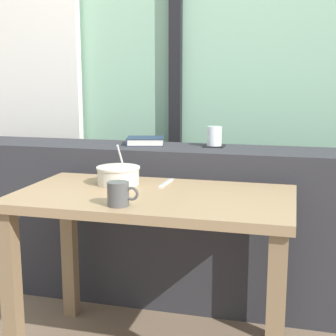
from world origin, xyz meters
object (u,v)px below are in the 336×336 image
fork_utensil (166,183)px  juice_glass (214,137)px  closed_book (145,141)px  ceramic_mug (119,194)px  soup_bowl (118,175)px  coaster_square (214,146)px  breakfast_table (153,223)px

fork_utensil → juice_glass: bearing=75.5°
closed_book → ceramic_mug: bearing=-79.1°
fork_utensil → ceramic_mug: (-0.07, -0.38, 0.04)m
soup_bowl → coaster_square: bearing=56.2°
coaster_square → juice_glass: juice_glass is taller
breakfast_table → closed_book: 0.68m
closed_book → soup_bowl: size_ratio=1.20×
juice_glass → ceramic_mug: size_ratio=0.84×
juice_glass → fork_utensil: (-0.13, -0.42, -0.15)m
breakfast_table → coaster_square: (0.14, 0.60, 0.23)m
coaster_square → breakfast_table: bearing=-102.7°
coaster_square → soup_bowl: (-0.32, -0.48, -0.07)m
soup_bowl → fork_utensil: 0.20m
juice_glass → ceramic_mug: 0.84m
juice_glass → fork_utensil: juice_glass is taller
breakfast_table → ceramic_mug: ceramic_mug is taller
coaster_square → juice_glass: (0.00, 0.00, 0.04)m
closed_book → ceramic_mug: closed_book is taller
soup_bowl → fork_utensil: (0.19, 0.06, -0.03)m
closed_book → ceramic_mug: size_ratio=1.93×
breakfast_table → soup_bowl: soup_bowl is taller
coaster_square → soup_bowl: size_ratio=0.55×
closed_book → fork_utensil: (0.22, -0.41, -0.12)m
closed_book → coaster_square: bearing=1.8°
fork_utensil → ceramic_mug: size_ratio=1.50×
coaster_square → ceramic_mug: 0.84m
breakfast_table → fork_utensil: bearing=88.6°
soup_bowl → ceramic_mug: size_ratio=1.61×
breakfast_table → closed_book: closed_book is taller
soup_bowl → closed_book: bearing=93.6°
fork_utensil → soup_bowl: bearing=-160.4°
soup_bowl → breakfast_table: bearing=-33.2°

